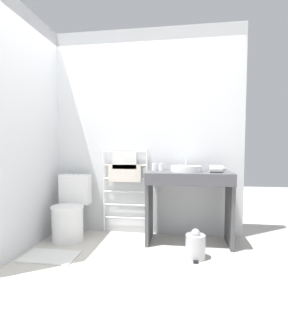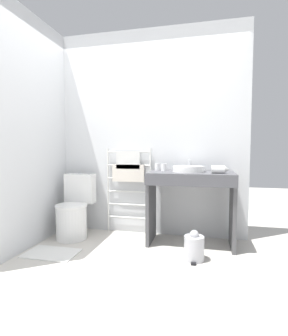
# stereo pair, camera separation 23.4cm
# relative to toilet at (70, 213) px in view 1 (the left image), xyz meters

# --- Properties ---
(ground_plane) EXTENTS (12.00, 12.00, 0.00)m
(ground_plane) POSITION_rel_toilet_xyz_m (0.86, -0.83, -0.32)
(ground_plane) COLOR beige
(wall_back) EXTENTS (2.58, 0.12, 2.67)m
(wall_back) POSITION_rel_toilet_xyz_m (0.86, 0.43, 1.01)
(wall_back) COLOR silver
(wall_back) RESTS_ON ground_plane
(wall_side) EXTENTS (0.12, 1.80, 2.67)m
(wall_side) POSITION_rel_toilet_xyz_m (-0.37, -0.23, 1.01)
(wall_side) COLOR silver
(wall_side) RESTS_ON ground_plane
(toilet) EXTENTS (0.39, 0.52, 0.81)m
(toilet) POSITION_rel_toilet_xyz_m (0.00, 0.00, 0.00)
(toilet) COLOR white
(toilet) RESTS_ON ground_plane
(towel_radiator) EXTENTS (0.61, 0.06, 1.13)m
(towel_radiator) POSITION_rel_toilet_xyz_m (0.63, 0.32, 0.48)
(towel_radiator) COLOR white
(towel_radiator) RESTS_ON ground_plane
(vanity_counter) EXTENTS (0.99, 0.54, 0.86)m
(vanity_counter) POSITION_rel_toilet_xyz_m (1.46, 0.07, 0.26)
(vanity_counter) COLOR #4C4C51
(vanity_counter) RESTS_ON ground_plane
(sink_basin) EXTENTS (0.37, 0.37, 0.07)m
(sink_basin) POSITION_rel_toilet_xyz_m (1.43, 0.12, 0.57)
(sink_basin) COLOR white
(sink_basin) RESTS_ON vanity_counter
(faucet) EXTENTS (0.02, 0.10, 0.14)m
(faucet) POSITION_rel_toilet_xyz_m (1.43, 0.30, 0.62)
(faucet) COLOR silver
(faucet) RESTS_ON vanity_counter
(cup_near_wall) EXTENTS (0.07, 0.07, 0.09)m
(cup_near_wall) POSITION_rel_toilet_xyz_m (1.03, 0.25, 0.58)
(cup_near_wall) COLOR white
(cup_near_wall) RESTS_ON vanity_counter
(cup_near_edge) EXTENTS (0.07, 0.07, 0.09)m
(cup_near_edge) POSITION_rel_toilet_xyz_m (1.13, 0.19, 0.58)
(cup_near_edge) COLOR white
(cup_near_edge) RESTS_ON vanity_counter
(hair_dryer) EXTENTS (0.19, 0.19, 0.09)m
(hair_dryer) POSITION_rel_toilet_xyz_m (1.77, 0.01, 0.58)
(hair_dryer) COLOR white
(hair_dryer) RESTS_ON vanity_counter
(trash_bin) EXTENTS (0.20, 0.24, 0.31)m
(trash_bin) POSITION_rel_toilet_xyz_m (1.52, -0.37, -0.19)
(trash_bin) COLOR #B7B7BC
(trash_bin) RESTS_ON ground_plane
(bath_mat) EXTENTS (0.56, 0.36, 0.01)m
(bath_mat) POSITION_rel_toilet_xyz_m (0.03, -0.56, -0.32)
(bath_mat) COLOR silver
(bath_mat) RESTS_ON ground_plane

